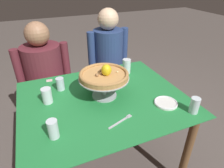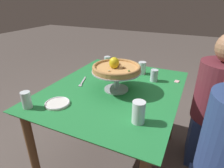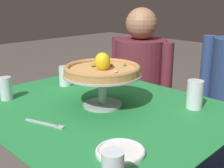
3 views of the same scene
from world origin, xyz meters
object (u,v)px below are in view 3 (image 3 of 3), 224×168
at_px(side_plate, 120,151).
at_px(pizza_stand, 102,84).
at_px(water_glass_side_left, 65,77).
at_px(pizza, 102,69).
at_px(dinner_fork, 47,124).
at_px(diner_left, 140,89).
at_px(water_glass_back_right, 195,96).
at_px(water_glass_back_left, 96,77).
at_px(water_glass_front_left, 6,90).
at_px(sugar_packet, 110,76).

bearing_deg(side_plate, pizza_stand, 144.13).
bearing_deg(pizza_stand, water_glass_side_left, 168.97).
distance_m(pizza, water_glass_side_left, 0.43).
bearing_deg(pizza, side_plate, -35.87).
distance_m(dinner_fork, diner_left, 1.12).
bearing_deg(pizza, pizza_stand, 142.46).
height_order(water_glass_side_left, dinner_fork, water_glass_side_left).
height_order(pizza_stand, water_glass_side_left, pizza_stand).
height_order(water_glass_back_right, side_plate, water_glass_back_right).
xyz_separation_m(water_glass_back_right, side_plate, (0.04, -0.55, -0.05)).
xyz_separation_m(water_glass_back_left, dinner_fork, (0.29, -0.53, -0.04)).
relative_size(water_glass_front_left, dinner_fork, 0.62).
xyz_separation_m(water_glass_back_right, dinner_fork, (-0.33, -0.59, -0.06)).
xyz_separation_m(pizza_stand, water_glass_front_left, (-0.41, -0.28, -0.06)).
height_order(water_glass_side_left, water_glass_back_right, water_glass_back_right).
xyz_separation_m(water_glass_back_left, side_plate, (0.65, -0.49, -0.03)).
xyz_separation_m(water_glass_front_left, sugar_packet, (0.06, 0.68, -0.05)).
height_order(water_glass_side_left, sugar_packet, water_glass_side_left).
xyz_separation_m(sugar_packet, diner_left, (-0.02, 0.33, -0.16)).
relative_size(sugar_packet, diner_left, 0.04).
xyz_separation_m(side_plate, dinner_fork, (-0.37, -0.05, -0.01)).
height_order(water_glass_back_right, water_glass_back_left, water_glass_back_right).
bearing_deg(water_glass_back_right, dinner_fork, -118.91).
bearing_deg(pizza_stand, water_glass_back_right, 40.88).
bearing_deg(dinner_fork, pizza_stand, 89.54).
relative_size(water_glass_side_left, water_glass_front_left, 0.98).
xyz_separation_m(pizza_stand, diner_left, (-0.37, 0.73, -0.27)).
relative_size(side_plate, sugar_packet, 3.31).
bearing_deg(water_glass_back_left, side_plate, -36.58).
bearing_deg(water_glass_front_left, water_glass_side_left, 88.68).
bearing_deg(water_glass_side_left, side_plate, -24.06).
distance_m(water_glass_back_right, water_glass_front_left, 0.93).
bearing_deg(water_glass_front_left, water_glass_back_left, 76.05).
height_order(side_plate, sugar_packet, side_plate).
height_order(pizza, dinner_fork, pizza).
height_order(water_glass_back_left, sugar_packet, water_glass_back_left).
bearing_deg(sugar_packet, water_glass_back_left, -69.28).
bearing_deg(water_glass_back_left, water_glass_side_left, -129.49).
bearing_deg(pizza, dinner_fork, -90.63).
relative_size(water_glass_back_left, water_glass_front_left, 0.87).
distance_m(pizza, water_glass_back_left, 0.39).
bearing_deg(water_glass_front_left, water_glass_back_right, 37.41).
relative_size(pizza, water_glass_side_left, 3.11).
bearing_deg(water_glass_back_left, water_glass_front_left, -103.95).
bearing_deg(dinner_fork, sugar_packet, 116.37).
distance_m(pizza_stand, side_plate, 0.46).
relative_size(pizza_stand, water_glass_back_right, 2.75).
distance_m(water_glass_side_left, side_plate, 0.85).
relative_size(water_glass_side_left, water_glass_back_left, 1.13).
relative_size(water_glass_back_right, diner_left, 0.11).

